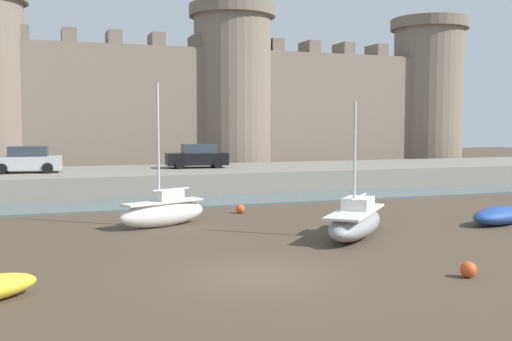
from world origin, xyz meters
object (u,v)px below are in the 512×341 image
object	(u,v)px
rowboat_midflat_right	(500,215)
sailboat_midflat_centre	(356,221)
mooring_buoy_mid_mud	(468,270)
car_quay_east	(198,156)
mooring_buoy_off_centre	(240,209)
car_quay_centre_east	(27,160)
sailboat_foreground_left	(164,211)

from	to	relation	value
rowboat_midflat_right	sailboat_midflat_centre	bearing A→B (deg)	-175.53
mooring_buoy_mid_mud	car_quay_east	bearing A→B (deg)	92.35
sailboat_midflat_centre	mooring_buoy_off_centre	xyz separation A→B (m)	(-2.14, 7.33, -0.38)
mooring_buoy_off_centre	car_quay_centre_east	distance (m)	15.36
sailboat_midflat_centre	sailboat_foreground_left	xyz separation A→B (m)	(-6.30, 4.86, 0.04)
sailboat_foreground_left	mooring_buoy_off_centre	xyz separation A→B (m)	(4.16, 2.47, -0.42)
mooring_buoy_off_centre	car_quay_east	xyz separation A→B (m)	(1.04, 12.47, 1.89)
rowboat_midflat_right	mooring_buoy_mid_mud	bearing A→B (deg)	-136.49
mooring_buoy_off_centre	car_quay_east	world-z (taller)	car_quay_east
sailboat_midflat_centre	car_quay_centre_east	distance (m)	22.50
rowboat_midflat_right	sailboat_foreground_left	xyz separation A→B (m)	(-13.54, 4.30, 0.24)
sailboat_foreground_left	car_quay_east	size ratio (longest dim) A/B	1.41
mooring_buoy_mid_mud	mooring_buoy_off_centre	distance (m)	13.83
sailboat_midflat_centre	car_quay_centre_east	size ratio (longest dim) A/B	1.20
sailboat_midflat_centre	car_quay_east	distance (m)	19.88
car_quay_centre_east	mooring_buoy_mid_mud	bearing A→B (deg)	-64.94
sailboat_midflat_centre	car_quay_centre_east	world-z (taller)	sailboat_midflat_centre
car_quay_east	mooring_buoy_off_centre	bearing A→B (deg)	-94.79
sailboat_midflat_centre	sailboat_foreground_left	size ratio (longest dim) A/B	0.85
mooring_buoy_mid_mud	sailboat_foreground_left	bearing A→B (deg)	119.27
sailboat_midflat_centre	mooring_buoy_mid_mud	xyz separation A→B (m)	(-0.02, -6.33, -0.37)
sailboat_midflat_centre	car_quay_east	world-z (taller)	sailboat_midflat_centre
car_quay_east	sailboat_midflat_centre	bearing A→B (deg)	-86.83
mooring_buoy_mid_mud	car_quay_centre_east	distance (m)	28.08
rowboat_midflat_right	sailboat_midflat_centre	distance (m)	7.27
rowboat_midflat_right	mooring_buoy_mid_mud	distance (m)	10.02
rowboat_midflat_right	mooring_buoy_mid_mud	world-z (taller)	rowboat_midflat_right
sailboat_foreground_left	car_quay_centre_east	xyz separation A→B (m)	(-5.59, 14.18, 1.47)
sailboat_foreground_left	car_quay_centre_east	distance (m)	15.31
rowboat_midflat_right	mooring_buoy_off_centre	xyz separation A→B (m)	(-9.38, 6.76, -0.18)
sailboat_midflat_centre	mooring_buoy_off_centre	size ratio (longest dim) A/B	11.76
sailboat_midflat_centre	mooring_buoy_mid_mud	bearing A→B (deg)	-90.21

